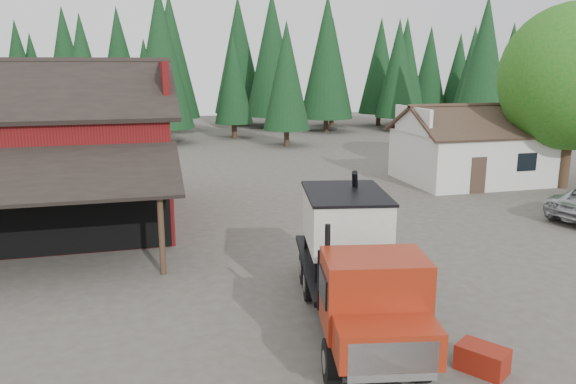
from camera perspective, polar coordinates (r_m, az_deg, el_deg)
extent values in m
plane|color=#4C453B|center=(18.63, 5.48, -8.97)|extent=(120.00, 120.00, 0.00)
cube|color=maroon|center=(26.99, -25.09, 2.28)|extent=(12.00, 10.00, 5.00)
cube|color=black|center=(24.19, -26.90, 9.37)|extent=(12.80, 5.53, 2.35)
cube|color=black|center=(29.10, -24.92, 9.95)|extent=(12.80, 5.53, 2.35)
cube|color=maroon|center=(26.21, -12.64, 10.62)|extent=(0.25, 7.00, 2.00)
cylinder|color=#382619|center=(19.10, -12.72, -4.22)|extent=(0.20, 0.20, 2.80)
cube|color=black|center=(22.24, -27.15, -1.32)|extent=(11.70, 0.08, 3.90)
cube|color=silver|center=(35.29, 18.19, 3.46)|extent=(8.00, 6.00, 3.00)
cube|color=#38281E|center=(33.77, 19.83, 6.80)|extent=(8.60, 3.42, 1.80)
cube|color=#38281E|center=(36.27, 17.16, 7.37)|extent=(8.60, 3.42, 1.80)
cube|color=silver|center=(33.00, 12.57, 7.13)|extent=(0.20, 4.20, 1.50)
cube|color=silver|center=(37.34, 23.64, 7.01)|extent=(0.20, 4.20, 1.50)
cube|color=#38281E|center=(32.08, 18.77, 1.61)|extent=(0.90, 0.06, 2.00)
cube|color=black|center=(33.71, 23.11, 2.82)|extent=(1.20, 0.06, 1.00)
cylinder|color=#382619|center=(35.31, 26.31, 2.93)|extent=(0.60, 0.60, 3.20)
sphere|color=#176116|center=(34.91, 27.07, 10.38)|extent=(8.00, 8.00, 8.00)
sphere|color=#176116|center=(34.79, 24.50, 8.64)|extent=(4.40, 4.40, 4.40)
cylinder|color=#382619|center=(48.12, -0.15, 5.66)|extent=(0.44, 0.44, 1.60)
cone|color=black|center=(47.74, -0.15, 11.74)|extent=(3.96, 3.96, 9.00)
cylinder|color=#382619|center=(51.04, 18.79, 5.39)|extent=(0.44, 0.44, 1.60)
cone|color=black|center=(50.67, 19.30, 12.23)|extent=(4.84, 4.84, 11.00)
cylinder|color=#382619|center=(50.59, -12.41, 5.71)|extent=(0.44, 0.44, 1.60)
cone|color=black|center=(50.21, -12.78, 13.20)|extent=(5.28, 5.28, 12.00)
cylinder|color=black|center=(12.95, 4.46, -16.82)|extent=(0.52, 1.08, 1.04)
cylinder|color=black|center=(13.36, 13.24, -16.15)|extent=(0.52, 1.08, 1.04)
cylinder|color=black|center=(16.99, 2.22, -9.25)|extent=(0.52, 1.08, 1.04)
cylinder|color=black|center=(17.30, 8.84, -8.98)|extent=(0.52, 1.08, 1.04)
cylinder|color=black|center=(18.21, 1.78, -7.69)|extent=(0.52, 1.08, 1.04)
cylinder|color=black|center=(18.51, 7.94, -7.47)|extent=(0.52, 1.08, 1.04)
cube|color=black|center=(15.60, 6.51, -9.92)|extent=(2.55, 8.16, 0.38)
cube|color=silver|center=(11.60, 10.61, -16.55)|extent=(1.78, 0.43, 0.85)
cube|color=maroon|center=(12.01, 9.95, -14.66)|extent=(2.31, 1.60, 0.80)
cube|color=maroon|center=(12.86, 8.73, -10.11)|extent=(2.52, 2.00, 1.74)
cube|color=black|center=(12.08, 9.56, -10.26)|extent=(1.96, 0.45, 0.85)
cylinder|color=black|center=(13.29, 4.01, -6.82)|extent=(0.15, 0.15, 1.70)
cube|color=black|center=(13.73, 7.86, -8.77)|extent=(2.29, 0.55, 1.51)
cube|color=black|center=(16.72, 5.72, -7.37)|extent=(3.39, 5.82, 0.15)
cube|color=silver|center=(16.29, 5.83, -2.76)|extent=(2.72, 3.46, 1.51)
cone|color=silver|center=(16.57, 5.75, -5.90)|extent=(2.43, 2.43, 0.66)
cube|color=black|center=(16.09, 5.89, -0.11)|extent=(2.83, 3.58, 0.08)
cylinder|color=black|center=(17.66, 6.91, -1.85)|extent=(1.06, 1.95, 2.88)
cube|color=maroon|center=(18.67, 2.86, -4.26)|extent=(0.70, 0.85, 0.42)
cylinder|color=silver|center=(14.13, 12.43, -13.12)|extent=(0.70, 1.03, 0.53)
cube|color=maroon|center=(14.18, 19.13, -15.73)|extent=(1.20, 1.30, 0.60)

